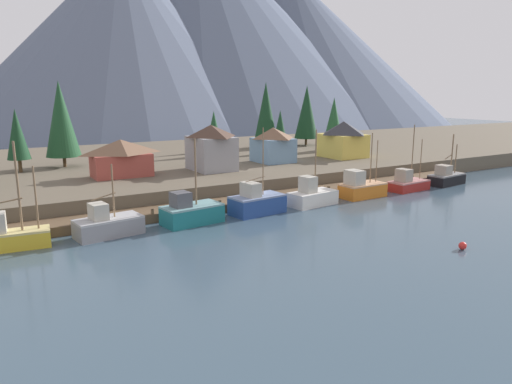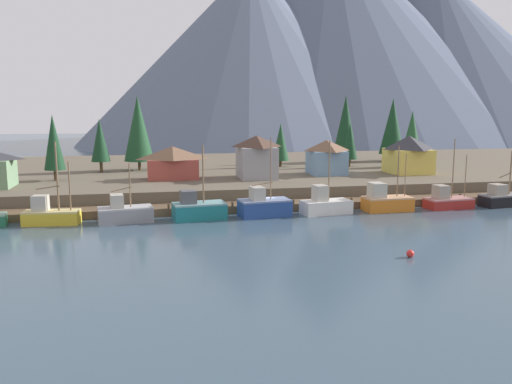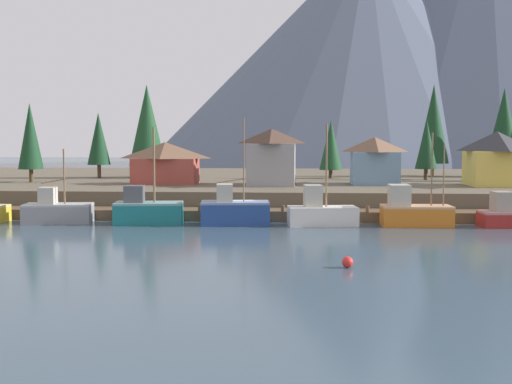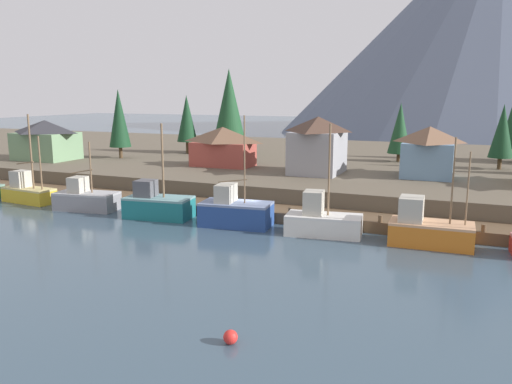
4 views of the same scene
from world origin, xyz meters
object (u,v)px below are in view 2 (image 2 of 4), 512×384
Objects in this scene: fishing_boat_grey at (125,213)px; fishing_boat_orange at (386,201)px; fishing_boat_blue at (264,206)px; house_blue at (327,157)px; conifer_near_right at (392,126)px; conifer_near_left at (345,124)px; conifer_mid_left at (138,128)px; house_red at (173,162)px; fishing_boat_teal at (198,209)px; fishing_boat_white at (325,205)px; conifer_far_left at (412,134)px; fishing_boat_red at (447,201)px; house_yellow at (408,154)px; channel_buoy at (410,254)px; conifer_back_right at (54,142)px; fishing_boat_yellow at (50,214)px; fishing_boat_black at (502,198)px; conifer_centre at (281,142)px; conifer_back_left at (100,140)px; conifer_mid_right at (350,141)px; house_grey at (257,156)px.

fishing_boat_grey is 33.22m from fishing_boat_orange.
fishing_boat_blue is 1.53× the size of house_blue.
conifer_near_right reaches higher than house_blue.
conifer_near_left is 41.19m from conifer_mid_left.
fishing_boat_teal is at bearing -83.32° from house_red.
fishing_boat_white is 0.72× the size of conifer_mid_left.
fishing_boat_grey is at bearing 172.33° from fishing_boat_teal.
fishing_boat_orange is (24.55, 0.39, 0.06)m from fishing_boat_teal.
fishing_boat_red is at bearing -107.64° from conifer_far_left.
conifer_near_left is (41.85, 38.14, 8.98)m from fishing_boat_grey.
conifer_near_right is at bearing 22.62° from house_red.
house_yellow reaches higher than channel_buoy.
conifer_back_right reaches higher than house_yellow.
fishing_boat_yellow is 50.50m from fishing_boat_red.
fishing_boat_grey is 57.33m from conifer_near_left.
conifer_near_right reaches higher than fishing_boat_red.
fishing_boat_red is 38.96m from conifer_near_left.
fishing_boat_yellow reaches higher than house_red.
fishing_boat_blue reaches higher than fishing_boat_grey.
fishing_boat_black is at bearing -18.08° from conifer_back_right.
conifer_mid_left is (-50.33, -5.84, 0.20)m from conifer_near_right.
house_red is at bearing 55.98° from fishing_boat_yellow.
fishing_boat_red is 1.16× the size of conifer_centre.
fishing_boat_orange is at bearing 174.88° from fishing_boat_red.
house_yellow is 46.31m from conifer_mid_left.
fishing_boat_orange is at bearing -34.10° from house_red.
fishing_boat_black is at bearing -7.83° from fishing_boat_grey.
conifer_back_left is 0.88× the size of conifer_far_left.
fishing_boat_orange is 8.86m from fishing_boat_red.
fishing_boat_white is 0.90× the size of conifer_far_left.
fishing_boat_red is (25.26, 0.29, -0.28)m from fishing_boat_blue.
fishing_boat_red is at bearing -64.07° from conifer_centre.
fishing_boat_white reaches higher than house_yellow.
house_blue is (-10.49, 19.19, 4.35)m from fishing_boat_red.
house_yellow is 10.40× the size of channel_buoy.
conifer_mid_right is (30.63, 29.02, 5.96)m from fishing_boat_teal.
conifer_near_left reaches higher than house_red.
house_grey is 0.80× the size of conifer_back_left.
house_blue is 9.17× the size of channel_buoy.
conifer_near_left is 47.80m from conifer_back_left.
fishing_boat_white is 0.70× the size of conifer_near_left.
conifer_near_left reaches higher than fishing_boat_blue.
conifer_back_right is at bearing 154.67° from fishing_boat_red.
conifer_centre is (37.75, 11.43, -1.17)m from conifer_back_right.
house_red is at bearing -5.88° from conifer_back_right.
conifer_near_right is (60.00, 36.69, 8.42)m from fishing_boat_yellow.
fishing_boat_black is at bearing -74.77° from house_yellow.
conifer_mid_left is at bearing 158.62° from house_blue.
conifer_back_right is at bearing 132.42° from channel_buoy.
conifer_centre reaches higher than fishing_boat_teal.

